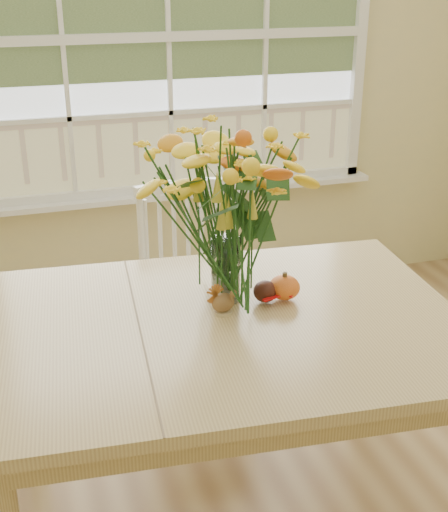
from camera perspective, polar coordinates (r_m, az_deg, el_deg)
name	(u,v)px	position (r m, az deg, el deg)	size (l,w,h in m)	color
wall_back	(168,74)	(3.86, -4.69, 14.86)	(4.00, 0.02, 2.70)	beige
window	(169,40)	(3.80, -4.64, 17.49)	(2.42, 0.12, 1.74)	silver
dining_table	(226,345)	(2.28, 0.15, -7.41)	(1.65, 1.24, 0.83)	tan
windsor_chair	(195,288)	(3.08, -2.47, -2.64)	(0.48, 0.46, 1.01)	white
flower_vase	(226,207)	(2.24, 0.14, 4.11)	(0.47, 0.47, 0.56)	white
pumpkin	(284,289)	(2.36, 5.05, -2.72)	(0.11, 0.11, 0.08)	#D65519
turkey_figurine	(223,303)	(2.26, -0.08, -3.90)	(0.09, 0.07, 0.10)	#CCB78C
dark_gourd	(265,292)	(2.34, 3.46, -3.05)	(0.13, 0.09, 0.07)	#38160F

